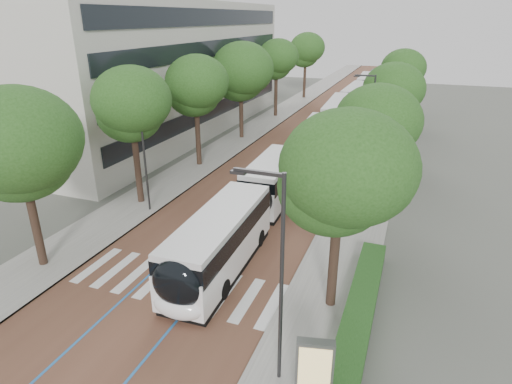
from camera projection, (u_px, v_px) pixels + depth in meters
ground at (164, 294)px, 20.66m from camera, size 160.00×160.00×0.00m
road at (330, 121)px, 55.29m from camera, size 11.00×140.00×0.02m
sidewalk_left at (275, 116)px, 57.72m from camera, size 4.00×140.00×0.12m
sidewalk_right at (391, 125)px, 52.82m from camera, size 4.00×140.00×0.12m
kerb_left at (289, 117)px, 57.10m from camera, size 0.20×140.00×0.14m
kerb_right at (375, 124)px, 53.44m from camera, size 0.20×140.00×0.14m
zebra_crossing at (178, 284)px, 21.46m from camera, size 10.55×3.60×0.01m
lane_line_left at (318, 119)px, 55.81m from camera, size 0.12×126.00×0.01m
lane_line_right at (343, 121)px, 54.76m from camera, size 0.12×126.00×0.01m
office_building at (144, 68)px, 48.60m from camera, size 18.11×40.00×14.00m
hedge at (355, 331)px, 17.50m from camera, size 1.20×14.00×0.80m
streetlight_near at (277, 266)px, 14.08m from camera, size 1.82×0.20×8.00m
streetlight_far at (369, 115)px, 35.72m from camera, size 1.82×0.20×8.00m
lamp_post_left at (144, 154)px, 28.02m from camera, size 0.14×0.14×8.00m
trees_left at (227, 79)px, 41.65m from camera, size 6.49×60.75×9.68m
trees_right at (384, 104)px, 35.00m from camera, size 5.73×47.56×8.65m
lead_bus at (246, 213)px, 25.47m from camera, size 3.06×18.46×3.20m
bus_queued_0 at (313, 143)px, 39.43m from camera, size 3.18×12.51×3.20m
bus_queued_1 at (337, 114)px, 51.26m from camera, size 3.15×12.51×3.20m
bus_queued_2 at (355, 97)px, 62.07m from camera, size 2.75×12.44×3.20m
bus_queued_3 at (366, 85)px, 73.31m from camera, size 3.04×12.49×3.20m
ad_panel at (314, 371)px, 14.24m from camera, size 1.31×0.61×2.62m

